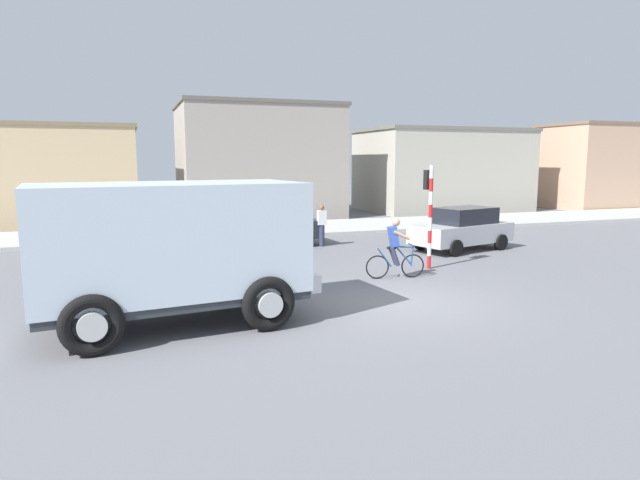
{
  "coord_description": "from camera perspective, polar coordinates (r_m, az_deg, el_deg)",
  "views": [
    {
      "loc": [
        -5.93,
        -11.32,
        3.35
      ],
      "look_at": [
        -1.11,
        2.5,
        1.2
      ],
      "focal_mm": 30.6,
      "sensor_mm": 36.0,
      "label": 1
    }
  ],
  "objects": [
    {
      "name": "building_set_back",
      "position": [
        43.63,
        27.23,
        6.88
      ],
      "size": [
        7.67,
        5.14,
        5.85
      ],
      "color": "tan",
      "rests_on": "ground"
    },
    {
      "name": "car_white_mid",
      "position": [
        21.08,
        14.64,
        1.18
      ],
      "size": [
        4.31,
        2.69,
        1.6
      ],
      "color": "#B7B7BC",
      "rests_on": "ground"
    },
    {
      "name": "truck_foreground",
      "position": [
        11.39,
        -15.23,
        -0.43
      ],
      "size": [
        5.67,
        3.3,
        2.9
      ],
      "color": "silver",
      "rests_on": "ground"
    },
    {
      "name": "car_far_side",
      "position": [
        20.83,
        -17.53,
        0.97
      ],
      "size": [
        4.12,
        2.11,
        1.6
      ],
      "color": "#1E2328",
      "rests_on": "ground"
    },
    {
      "name": "ground_plane",
      "position": [
        13.21,
        8.2,
        -6.42
      ],
      "size": [
        120.0,
        120.0,
        0.0
      ],
      "primitive_type": "plane",
      "color": "slate"
    },
    {
      "name": "pedestrian_near_kerb",
      "position": [
        21.3,
        0.18,
        1.6
      ],
      "size": [
        0.34,
        0.22,
        1.62
      ],
      "color": "#2D334C",
      "rests_on": "ground"
    },
    {
      "name": "sidewalk_far",
      "position": [
        25.94,
        -5.86,
        1.07
      ],
      "size": [
        80.0,
        5.0,
        0.16
      ],
      "primitive_type": "cube",
      "color": "#ADADA8",
      "rests_on": "ground"
    },
    {
      "name": "building_corner_left",
      "position": [
        32.41,
        -27.73,
        6.06
      ],
      "size": [
        10.42,
        5.88,
        5.18
      ],
      "color": "#D1B284",
      "rests_on": "ground"
    },
    {
      "name": "building_corner_right",
      "position": [
        37.92,
        12.6,
        7.16
      ],
      "size": [
        10.59,
        6.75,
        5.39
      ],
      "color": "#B2AD9E",
      "rests_on": "ground"
    },
    {
      "name": "cyclist",
      "position": [
        15.63,
        7.86,
        -0.88
      ],
      "size": [
        1.71,
        0.55,
        1.72
      ],
      "color": "black",
      "rests_on": "ground"
    },
    {
      "name": "building_mid_block",
      "position": [
        33.05,
        -6.53,
        8.2
      ],
      "size": [
        9.21,
        6.93,
        6.59
      ],
      "color": "#9E9389",
      "rests_on": "ground"
    },
    {
      "name": "car_red_near",
      "position": [
        21.42,
        -5.32,
        1.52
      ],
      "size": [
        4.12,
        2.12,
        1.6
      ],
      "color": "#1E2328",
      "rests_on": "ground"
    },
    {
      "name": "traffic_light_pole",
      "position": [
        17.14,
        11.37,
        3.9
      ],
      "size": [
        0.24,
        0.43,
        3.2
      ],
      "color": "red",
      "rests_on": "ground"
    }
  ]
}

